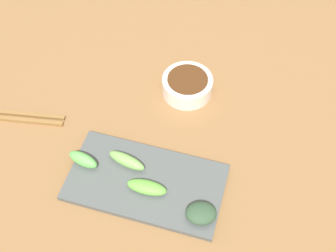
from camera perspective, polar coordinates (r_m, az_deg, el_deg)
name	(u,v)px	position (r m, az deg, el deg)	size (l,w,h in m)	color
tabletop	(172,153)	(0.95, 0.48, -3.39)	(2.10, 2.10, 0.02)	brown
sauce_bowl	(187,85)	(1.02, 2.46, 5.22)	(0.11, 0.11, 0.04)	silver
serving_plate	(146,182)	(0.90, -2.81, -7.11)	(0.16, 0.31, 0.01)	#495050
broccoli_leafy_0	(201,213)	(0.85, 4.19, -10.92)	(0.05, 0.06, 0.03)	#2F4A32
broccoli_stalk_1	(83,159)	(0.92, -10.68, -4.18)	(0.02, 0.07, 0.03)	#5CB351
broccoli_stalk_2	(147,187)	(0.88, -2.70, -7.73)	(0.03, 0.08, 0.02)	#5FA93E
broccoli_stalk_3	(127,161)	(0.91, -5.23, -4.38)	(0.02, 0.08, 0.03)	#70AC52
chopsticks	(13,117)	(1.05, -19.01, 1.14)	(0.06, 0.23, 0.01)	olive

